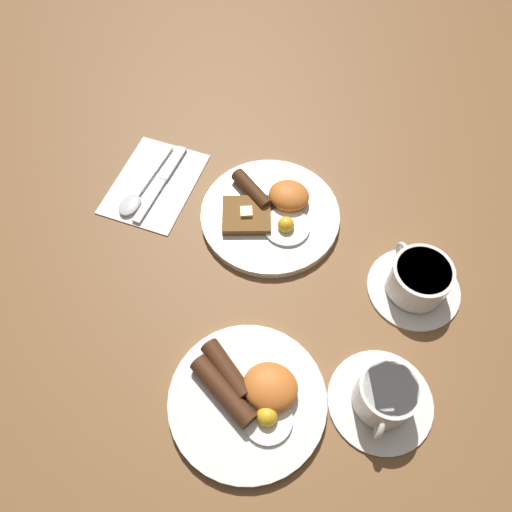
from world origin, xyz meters
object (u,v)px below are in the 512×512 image
(teacup_far, at_px, (384,397))
(knife, at_px, (163,179))
(teacup_near, at_px, (418,280))
(breakfast_plate_near, at_px, (271,212))
(spoon, at_px, (135,197))
(breakfast_plate_far, at_px, (249,397))

(teacup_far, bearing_deg, knife, -31.28)
(teacup_near, bearing_deg, knife, -9.60)
(breakfast_plate_near, relative_size, knife, 1.31)
(knife, bearing_deg, teacup_far, 62.88)
(knife, bearing_deg, spoon, -24.02)
(breakfast_plate_near, xyz_separation_m, spoon, (0.24, 0.04, -0.00))
(knife, relative_size, spoon, 1.05)
(breakfast_plate_far, xyz_separation_m, teacup_far, (-0.18, -0.05, 0.02))
(breakfast_plate_near, height_order, knife, breakfast_plate_near)
(teacup_far, bearing_deg, spoon, -24.51)
(breakfast_plate_near, distance_m, teacup_near, 0.27)
(teacup_far, xyz_separation_m, knife, (0.45, -0.28, -0.02))
(teacup_near, bearing_deg, breakfast_plate_far, 51.91)
(breakfast_plate_near, xyz_separation_m, knife, (0.21, -0.02, -0.01))
(breakfast_plate_near, height_order, breakfast_plate_far, breakfast_plate_far)
(breakfast_plate_near, bearing_deg, teacup_near, 166.10)
(breakfast_plate_near, relative_size, teacup_far, 1.60)
(teacup_near, relative_size, spoon, 0.85)
(breakfast_plate_far, bearing_deg, knife, -50.18)
(breakfast_plate_near, xyz_separation_m, breakfast_plate_far, (-0.06, 0.31, 0.00))
(knife, bearing_deg, breakfast_plate_near, 90.03)
(breakfast_plate_far, xyz_separation_m, knife, (0.27, -0.33, -0.01))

